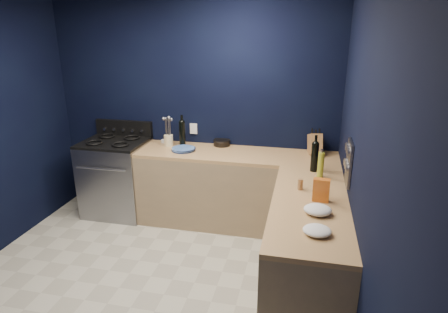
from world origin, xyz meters
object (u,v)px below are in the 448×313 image
(plate_stack, at_px, (183,149))
(knife_block, at_px, (315,144))
(utensil_crock, at_px, (169,140))
(crouton_bag, at_px, (321,190))
(gas_range, at_px, (117,178))

(plate_stack, xyz_separation_m, knife_block, (1.50, 0.20, 0.10))
(utensil_crock, height_order, crouton_bag, crouton_bag)
(plate_stack, distance_m, knife_block, 1.52)
(gas_range, xyz_separation_m, utensil_crock, (0.67, 0.12, 0.51))
(plate_stack, distance_m, crouton_bag, 1.87)
(gas_range, relative_size, plate_stack, 3.42)
(plate_stack, relative_size, utensil_crock, 1.97)
(utensil_crock, bearing_deg, plate_stack, -32.06)
(utensil_crock, bearing_deg, gas_range, -169.96)
(knife_block, xyz_separation_m, crouton_bag, (0.04, -1.26, -0.02))
(gas_range, distance_m, crouton_bag, 2.73)
(gas_range, xyz_separation_m, knife_block, (2.40, 0.18, 0.56))
(utensil_crock, bearing_deg, knife_block, 1.93)
(plate_stack, bearing_deg, knife_block, 7.72)
(gas_range, xyz_separation_m, plate_stack, (0.90, -0.03, 0.46))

